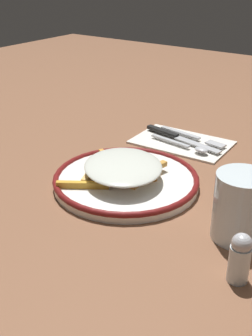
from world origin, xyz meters
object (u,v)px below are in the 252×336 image
(fork, at_px, (192,136))
(spoon, at_px, (189,146))
(napkin, at_px, (182,141))
(salt_shaker, at_px, (240,258))
(plate, at_px, (126,180))
(knife, at_px, (176,136))
(fries_heap, at_px, (123,168))
(water_glass, at_px, (240,207))

(fork, relative_size, spoon, 1.16)
(fork, bearing_deg, napkin, -24.72)
(napkin, height_order, salt_shaker, salt_shaker)
(napkin, bearing_deg, spoon, 46.74)
(spoon, bearing_deg, plate, -5.73)
(knife, height_order, spoon, spoon)
(fries_heap, height_order, salt_shaker, salt_shaker)
(spoon, xyz_separation_m, water_glass, (0.25, 0.21, 0.04))
(fork, distance_m, knife, 0.04)
(napkin, distance_m, spoon, 0.05)
(fries_heap, xyz_separation_m, knife, (-0.25, -0.03, -0.03))
(plate, bearing_deg, knife, -172.46)
(fork, bearing_deg, salt_shaker, 34.75)
(napkin, distance_m, knife, 0.02)
(plate, xyz_separation_m, fries_heap, (0.01, -0.00, 0.03))
(fork, bearing_deg, spoon, 20.96)
(plate, bearing_deg, water_glass, 81.08)
(fries_heap, height_order, napkin, fries_heap)
(fries_heap, bearing_deg, salt_shaker, 65.95)
(fork, xyz_separation_m, salt_shaker, (0.40, 0.28, 0.03))
(spoon, distance_m, water_glass, 0.33)
(water_glass, xyz_separation_m, salt_shaker, (0.09, 0.04, -0.02))
(fork, relative_size, salt_shaker, 2.44)
(salt_shaker, bearing_deg, water_glass, -157.22)
(spoon, bearing_deg, knife, -124.16)
(fork, bearing_deg, knife, -53.47)
(napkin, height_order, water_glass, water_glass)
(spoon, bearing_deg, fork, -159.04)
(plate, relative_size, fries_heap, 1.25)
(napkin, height_order, spoon, spoon)
(spoon, relative_size, salt_shaker, 2.11)
(water_glass, bearing_deg, plate, -98.92)
(napkin, relative_size, salt_shaker, 2.98)
(fork, distance_m, water_glass, 0.39)
(fries_heap, relative_size, salt_shaker, 3.03)
(fries_heap, height_order, knife, fries_heap)
(spoon, relative_size, water_glass, 1.45)
(fork, xyz_separation_m, spoon, (0.06, 0.02, 0.00))
(knife, bearing_deg, fries_heap, 6.93)
(plate, xyz_separation_m, salt_shaker, (0.13, 0.27, 0.03))
(fork, relative_size, knife, 0.84)
(plate, distance_m, fries_heap, 0.03)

